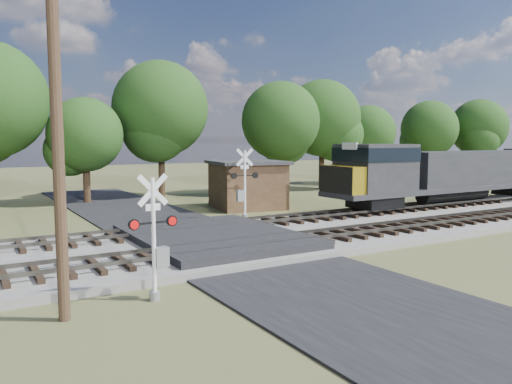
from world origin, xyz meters
TOP-DOWN VIEW (x-y plane):
  - ground at (0.00, 0.00)m, footprint 160.00×160.00m
  - ballast_bed at (10.00, 0.50)m, footprint 140.00×10.00m
  - road at (0.00, 0.00)m, footprint 7.00×60.00m
  - crossing_panel at (0.00, 0.50)m, footprint 7.00×9.00m
  - track_near at (3.12, -2.00)m, footprint 140.00×2.60m
  - track_far at (3.12, 3.00)m, footprint 140.00×2.60m
  - crossing_signal_near at (-5.03, -5.80)m, footprint 1.58×0.35m
  - crossing_signal_far at (4.97, 6.50)m, footprint 1.78×0.45m
  - utility_pole at (-7.81, -6.19)m, footprint 2.33×0.47m
  - equipment_shed at (7.87, 11.03)m, footprint 5.80×5.80m
  - treeline at (8.08, 20.33)m, footprint 80.37×10.85m

SIDE VIEW (x-z plane):
  - ground at x=0.00m, z-range 0.00..0.00m
  - road at x=0.00m, z-range 0.00..0.08m
  - ballast_bed at x=10.00m, z-range 0.00..0.30m
  - crossing_panel at x=0.00m, z-range 0.01..0.62m
  - track_near at x=3.12m, z-range 0.25..0.58m
  - track_far at x=3.12m, z-range 0.25..0.58m
  - crossing_signal_near at x=-5.03m, z-range -0.33..3.58m
  - equipment_shed at x=7.87m, z-range 0.02..3.46m
  - crossing_signal_far at x=4.97m, z-range -0.37..4.06m
  - utility_pole at x=-7.81m, z-range 0.29..9.85m
  - treeline at x=8.08m, z-range 0.77..12.76m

